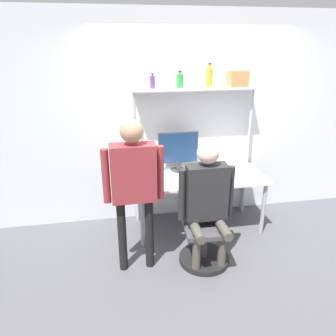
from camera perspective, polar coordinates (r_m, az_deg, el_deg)
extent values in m
plane|color=#4C4C51|center=(4.16, 6.54, -12.75)|extent=(12.00, 12.00, 0.00)
cube|color=silver|center=(4.37, 4.10, 8.42)|extent=(8.00, 0.06, 2.70)
cube|color=white|center=(4.17, 5.32, -1.48)|extent=(1.65, 0.79, 0.03)
cylinder|color=#A5A5AA|center=(3.91, -4.49, -9.07)|extent=(0.05, 0.05, 0.70)
cylinder|color=#A5A5AA|center=(4.31, 16.26, -6.87)|extent=(0.05, 0.05, 0.70)
cylinder|color=#A5A5AA|center=(4.50, -5.44, -4.80)|extent=(0.05, 0.05, 0.70)
cylinder|color=#A5A5AA|center=(4.85, 12.82, -3.25)|extent=(0.05, 0.05, 0.70)
cube|color=silver|center=(4.15, 4.80, 13.62)|extent=(1.56, 0.23, 0.02)
cylinder|color=#B2B2B7|center=(4.23, -5.59, 1.45)|extent=(0.04, 0.04, 1.78)
cylinder|color=#B2B2B7|center=(4.60, 13.67, 2.59)|extent=(0.04, 0.04, 1.78)
cylinder|color=#333338|center=(4.31, 1.77, -0.32)|extent=(0.20, 0.20, 0.01)
cylinder|color=#333338|center=(4.29, 1.78, 0.44)|extent=(0.06, 0.06, 0.11)
cube|color=#333338|center=(4.22, 1.80, 3.58)|extent=(0.52, 0.01, 0.40)
cube|color=navy|center=(4.21, 1.82, 3.55)|extent=(0.49, 0.02, 0.38)
cube|color=silver|center=(3.94, 5.32, -2.57)|extent=(0.32, 0.21, 0.01)
cube|color=black|center=(3.93, 5.38, -2.58)|extent=(0.27, 0.11, 0.00)
cube|color=silver|center=(3.98, 5.04, -0.68)|extent=(0.32, 0.05, 0.20)
cube|color=#194C8C|center=(3.97, 5.06, -0.72)|extent=(0.28, 0.03, 0.18)
cube|color=silver|center=(4.03, 9.30, -2.21)|extent=(0.07, 0.15, 0.01)
cube|color=black|center=(4.03, 9.30, -2.14)|extent=(0.06, 0.13, 0.00)
cylinder|color=black|center=(3.85, 6.28, -15.39)|extent=(0.56, 0.56, 0.06)
cylinder|color=#4C4C51|center=(3.73, 6.41, -12.89)|extent=(0.06, 0.06, 0.35)
cube|color=#3F3F44|center=(3.62, 6.54, -10.29)|extent=(0.50, 0.50, 0.05)
cube|color=#3F3F44|center=(3.68, 6.02, -5.27)|extent=(0.42, 0.07, 0.45)
cylinder|color=#4C473D|center=(3.56, 4.97, -14.73)|extent=(0.09, 0.09, 0.46)
cylinder|color=#4C473D|center=(3.64, 9.38, -14.12)|extent=(0.09, 0.09, 0.46)
cylinder|color=#4C473D|center=(3.44, 4.98, -10.75)|extent=(0.10, 0.38, 0.10)
cylinder|color=#4C473D|center=(3.51, 9.48, -10.20)|extent=(0.10, 0.38, 0.10)
cube|color=#262628|center=(3.45, 6.68, -4.16)|extent=(0.43, 0.20, 0.60)
cylinder|color=#262628|center=(3.39, 2.43, -4.77)|extent=(0.08, 0.08, 0.57)
cylinder|color=#262628|center=(3.54, 10.74, -4.01)|extent=(0.08, 0.08, 0.57)
sphere|color=beige|center=(3.29, 7.00, 2.67)|extent=(0.23, 0.23, 0.23)
cylinder|color=black|center=(3.54, -7.98, -11.62)|extent=(0.09, 0.09, 0.82)
cylinder|color=black|center=(3.55, -3.27, -11.25)|extent=(0.09, 0.09, 0.82)
cube|color=maroon|center=(3.22, -6.06, -0.87)|extent=(0.44, 0.20, 0.58)
cylinder|color=maroon|center=(3.22, -10.77, -1.44)|extent=(0.08, 0.08, 0.55)
cylinder|color=maroon|center=(3.25, -1.38, -0.81)|extent=(0.08, 0.08, 0.55)
sphere|color=tan|center=(3.08, -6.36, 6.41)|extent=(0.22, 0.22, 0.22)
cylinder|color=gold|center=(4.18, 7.19, 15.34)|extent=(0.08, 0.08, 0.23)
cylinder|color=gold|center=(4.17, 7.28, 17.19)|extent=(0.04, 0.04, 0.04)
cylinder|color=black|center=(4.17, 7.30, 17.58)|extent=(0.04, 0.04, 0.01)
cylinder|color=#593372|center=(4.03, -2.71, 14.67)|extent=(0.06, 0.06, 0.14)
cylinder|color=#593372|center=(4.02, -2.74, 15.88)|extent=(0.03, 0.03, 0.03)
cylinder|color=black|center=(4.02, -2.74, 16.14)|extent=(0.03, 0.03, 0.01)
cylinder|color=#2D8C3F|center=(4.09, 2.07, 14.89)|extent=(0.09, 0.09, 0.16)
cylinder|color=#2D8C3F|center=(4.08, 2.09, 16.23)|extent=(0.04, 0.04, 0.03)
cylinder|color=black|center=(4.08, 2.09, 16.51)|extent=(0.04, 0.04, 0.01)
cube|color=#B27A47|center=(4.31, 12.01, 15.02)|extent=(0.22, 0.21, 0.20)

